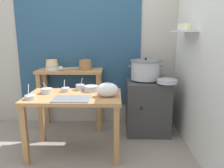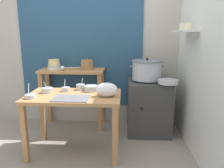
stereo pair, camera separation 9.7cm
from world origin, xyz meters
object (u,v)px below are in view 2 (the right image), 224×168
Objects in this scene: stove_block at (148,106)px; plastic_bag at (107,90)px; steamer_pot at (147,70)px; prep_bowl_1 at (47,90)px; prep_bowl_2 at (66,89)px; prep_bowl_5 at (81,87)px; serving_tray at (71,98)px; prep_bowl_4 at (107,89)px; wide_pan at (168,82)px; prep_bowl_0 at (30,96)px; ladle at (63,68)px; prep_table at (74,104)px; clay_pot at (87,65)px; bowl_stack_enamel at (54,65)px; back_shelf_table at (72,84)px; prep_bowl_3 at (91,88)px.

stove_block is 3.14× the size of plastic_bag.
steamer_pot is 3.38× the size of prep_bowl_1.
prep_bowl_5 is at bearing 27.53° from prep_bowl_2.
prep_bowl_4 reaches higher than serving_tray.
prep_bowl_4 is at bearing -165.69° from wide_pan.
ladle is at bearing 79.24° from prep_bowl_0.
wide_pan reaches higher than serving_tray.
ladle is at bearing 109.70° from serving_tray.
prep_bowl_0 reaches higher than prep_bowl_1.
ladle is 1.13× the size of plastic_bag.
prep_bowl_5 is (0.38, 0.17, 0.00)m from prep_bowl_1.
serving_tray is at bearing -154.32° from wide_pan.
prep_bowl_1 is at bearing -155.39° from steamer_pot.
prep_bowl_0 is at bearing -158.14° from prep_table.
ladle is (-0.33, -0.10, -0.04)m from clay_pot.
prep_bowl_0 is at bearing -89.32° from bowl_stack_enamel.
steamer_pot is 1.19× the size of serving_tray.
steamer_pot is 1.16m from prep_bowl_2.
back_shelf_table reaches higher than prep_bowl_4.
bowl_stack_enamel reaches higher than prep_bowl_3.
prep_table is 1.15× the size of back_shelf_table.
prep_bowl_2 reaches higher than prep_table.
prep_bowl_3 is at bearing 29.63° from prep_bowl_0.
steamer_pot is 1.39m from prep_bowl_1.
clay_pot is at bearing 104.04° from prep_bowl_3.
clay_pot is at bearing 60.84° from prep_bowl_1.
stove_block is at bearing 37.24° from prep_bowl_4.
ladle is 0.86m from prep_bowl_0.
back_shelf_table is at bearing 104.13° from prep_table.
ladle is 0.70× the size of serving_tray.
prep_bowl_1 is 0.80× the size of prep_bowl_3.
prep_bowl_4 is (0.37, 0.19, 0.14)m from prep_table.
plastic_bag reaches higher than prep_bowl_3.
prep_bowl_2 is at bearing -61.81° from bowl_stack_enamel.
plastic_bag reaches higher than prep_table.
bowl_stack_enamel is 0.70× the size of ladle.
prep_bowl_3 is (0.52, 0.11, 0.00)m from prep_bowl_1.
prep_bowl_4 is at bearing 23.97° from prep_bowl_0.
bowl_stack_enamel reaches higher than serving_tray.
ladle reaches higher than plastic_bag.
prep_bowl_0 is at bearing -100.76° from ladle.
serving_tray is 0.41m from prep_bowl_5.
prep_bowl_4 is at bearing 44.02° from serving_tray.
plastic_bag is at bearing 15.45° from serving_tray.
back_shelf_table reaches higher than serving_tray.
prep_bowl_2 is 0.51m from prep_bowl_4.
prep_bowl_0 is 0.92× the size of prep_bowl_4.
bowl_stack_enamel reaches higher than prep_bowl_2.
prep_bowl_1 reaches higher than serving_tray.
back_shelf_table reaches higher than prep_bowl_3.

